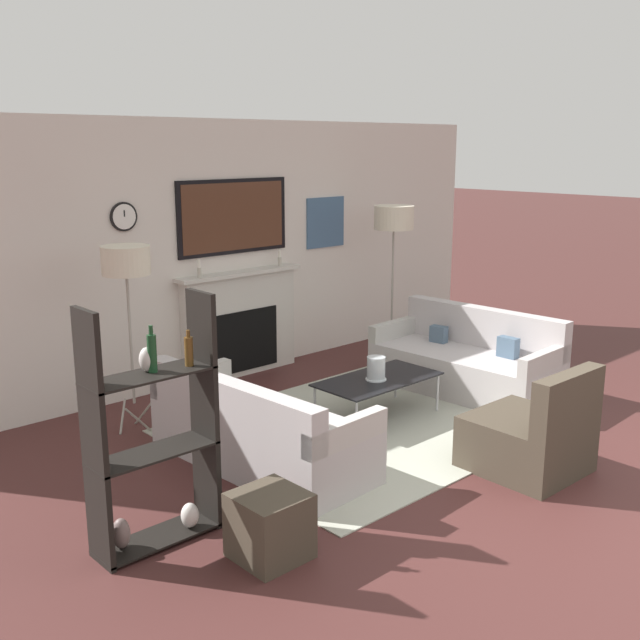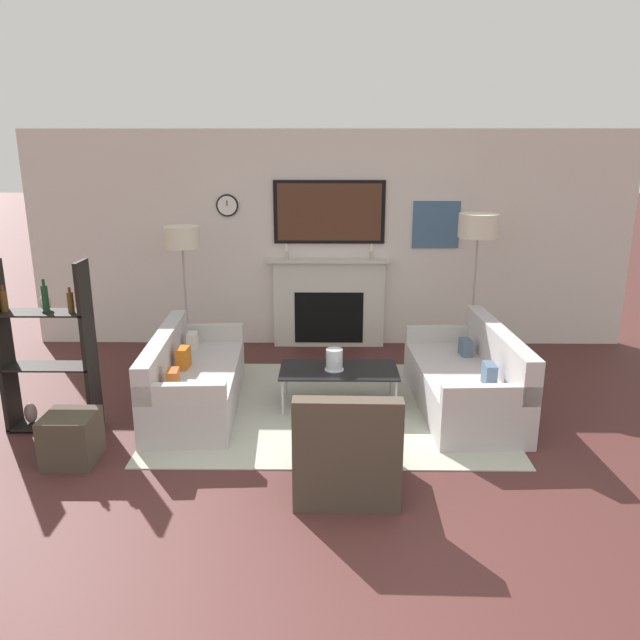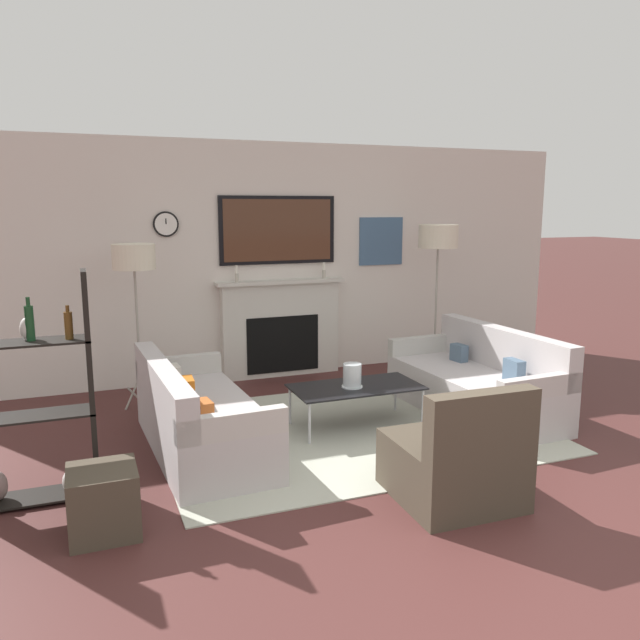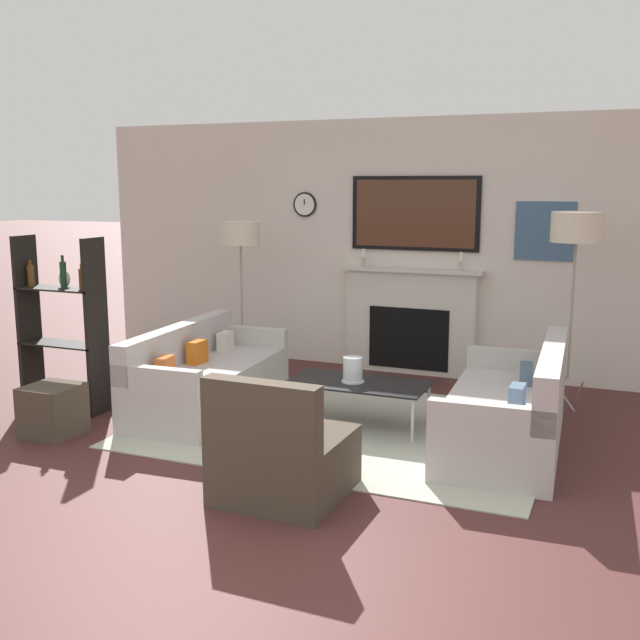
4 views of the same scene
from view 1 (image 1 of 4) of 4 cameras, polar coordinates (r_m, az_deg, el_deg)
fireplace_wall at (r=8.04m, az=-6.63°, el=4.55°), size 7.58×0.28×2.70m
area_rug at (r=6.83m, az=4.25°, el=-7.76°), size 3.31×2.48×0.01m
couch_left at (r=5.87m, az=-4.78°, el=-8.51°), size 0.87×1.91×0.75m
couch_right at (r=7.74m, az=11.14°, el=-3.26°), size 0.92×1.88×0.81m
armchair at (r=5.99m, az=15.83°, el=-8.59°), size 0.78×0.81×0.85m
coffee_table at (r=6.81m, az=4.44°, el=-4.63°), size 1.16×0.60×0.38m
hurricane_candle at (r=6.74m, az=4.29°, el=-3.80°), size 0.19×0.19×0.21m
floor_lamp_left at (r=6.46m, az=-14.57°, el=4.21°), size 0.41×0.41×1.63m
floor_lamp_right at (r=8.54m, az=5.65°, el=7.64°), size 0.45×0.45×1.78m
shelf_unit at (r=4.74m, az=-12.66°, el=-8.65°), size 0.80×0.28×1.56m
ottoman at (r=4.69m, az=-3.84°, el=-15.36°), size 0.41×0.41×0.41m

